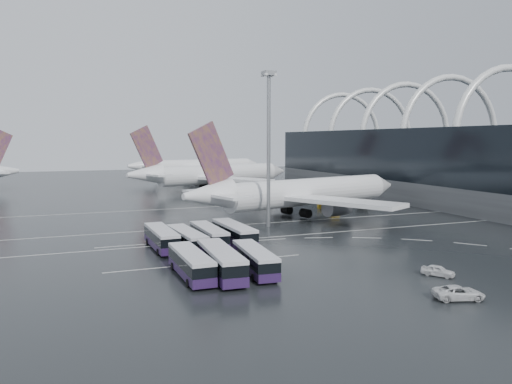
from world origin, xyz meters
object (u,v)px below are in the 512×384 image
object	(u,v)px
airliner_main	(300,193)
bus_row_near_b	(187,239)
bus_row_near_c	(209,235)
van_curve_a	(459,293)
bus_row_near_a	(161,238)
floodlight_mast	(269,130)
van_curve_b	(438,271)
bus_row_far_b	(221,261)
airliner_gate_c	(196,167)
airliner_gate_b	(211,175)
bus_row_near_d	(234,233)
gse_cart_belly_e	(322,206)
gse_cart_belly_d	(367,204)
bus_row_far_c	(255,259)
gse_cart_belly_a	(334,211)
bus_row_far_a	(191,263)
gse_cart_belly_b	(334,202)

from	to	relation	value
airliner_main	bus_row_near_b	xyz separation A→B (m)	(-31.62, -24.86, -3.41)
bus_row_near_c	van_curve_a	size ratio (longest dim) A/B	2.39
bus_row_near_a	bus_row_near_b	world-z (taller)	bus_row_near_a
van_curve_a	floodlight_mast	bearing A→B (deg)	19.20
van_curve_b	floodlight_mast	size ratio (longest dim) A/B	0.13
bus_row_far_b	van_curve_a	bearing A→B (deg)	-127.80
airliner_gate_c	van_curve_b	world-z (taller)	airliner_gate_c
airliner_gate_b	bus_row_near_d	distance (m)	85.32
gse_cart_belly_e	bus_row_near_c	bearing A→B (deg)	-139.84
bus_row_near_b	gse_cart_belly_d	distance (m)	65.11
airliner_gate_b	van_curve_b	size ratio (longest dim) A/B	14.95
bus_row_near_c	bus_row_far_c	size ratio (longest dim) A/B	1.01
bus_row_far_b	van_curve_b	bearing A→B (deg)	-108.34
bus_row_near_b	bus_row_far_b	size ratio (longest dim) A/B	0.92
gse_cart_belly_a	airliner_main	bearing A→B (deg)	-175.88
bus_row_far_a	bus_row_near_c	bearing A→B (deg)	-23.36
airliner_gate_c	bus_row_far_a	world-z (taller)	airliner_gate_c
airliner_main	bus_row_far_a	bearing A→B (deg)	-146.63
floodlight_mast	gse_cart_belly_d	bearing A→B (deg)	27.75
airliner_gate_c	bus_row_near_a	xyz separation A→B (m)	(-38.78, -128.28, -3.60)
bus_row_far_a	gse_cart_belly_d	xyz separation A→B (m)	(58.56, 48.78, -1.11)
bus_row_near_b	gse_cart_belly_a	world-z (taller)	bus_row_near_b
bus_row_near_a	bus_row_far_a	distance (m)	17.36
airliner_main	gse_cart_belly_b	distance (m)	23.49
airliner_gate_b	bus_row_far_a	bearing A→B (deg)	-124.68
van_curve_a	floodlight_mast	world-z (taller)	floodlight_mast
bus_row_far_c	gse_cart_belly_e	xyz separation A→B (m)	(37.24, 49.85, -1.15)
bus_row_near_a	floodlight_mast	world-z (taller)	floodlight_mast
airliner_gate_b	van_curve_a	xyz separation A→B (m)	(-7.08, -118.37, -4.60)
bus_row_far_b	gse_cart_belly_b	bearing A→B (deg)	-38.08
bus_row_near_a	bus_row_far_b	bearing A→B (deg)	-169.19
bus_row_near_c	floodlight_mast	world-z (taller)	floodlight_mast
bus_row_far_a	gse_cart_belly_e	size ratio (longest dim) A/B	6.39
van_curve_a	gse_cart_belly_a	xyz separation A→B (m)	(19.37, 59.35, -0.16)
airliner_gate_c	bus_row_far_b	world-z (taller)	airliner_gate_c
bus_row_near_c	gse_cart_belly_e	world-z (taller)	bus_row_near_c
airliner_main	gse_cart_belly_b	xyz separation A→B (m)	(17.52, 14.98, -4.56)
airliner_gate_c	gse_cart_belly_b	world-z (taller)	airliner_gate_c
bus_row_far_b	bus_row_far_a	bearing A→B (deg)	79.31
van_curve_a	bus_row_far_c	bearing A→B (deg)	59.37
airliner_gate_b	bus_row_far_c	bearing A→B (deg)	-120.18
bus_row_near_c	gse_cart_belly_a	xyz separation A→B (m)	(36.82, 23.66, -1.14)
bus_row_near_d	bus_row_near_b	bearing A→B (deg)	100.04
bus_row_near_b	van_curve_b	xyz separation A→B (m)	(25.93, -25.64, -1.06)
bus_row_near_c	bus_row_far_a	size ratio (longest dim) A/B	0.99
bus_row_near_d	van_curve_a	xyz separation A→B (m)	(13.23, -35.57, -1.08)
bus_row_near_d	bus_row_far_c	bearing A→B (deg)	168.02
bus_row_near_c	gse_cart_belly_a	size ratio (longest dim) A/B	5.93
bus_row_near_a	gse_cart_belly_e	bearing A→B (deg)	-56.93
bus_row_near_a	bus_row_near_d	world-z (taller)	bus_row_near_d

